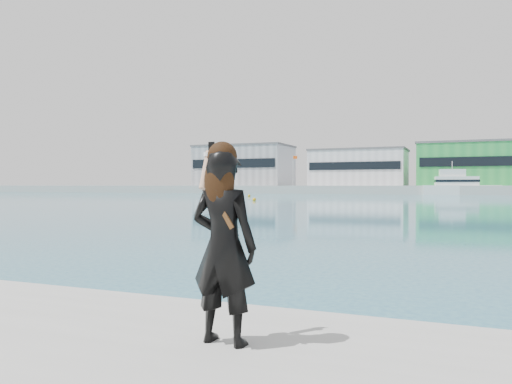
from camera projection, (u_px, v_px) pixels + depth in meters
far_quay at (448, 190)px, 124.98m from camera, size 320.00×40.00×2.00m
warehouse_grey_left at (244, 166)px, 143.79m from camera, size 26.52×16.36×11.50m
warehouse_white at (359, 168)px, 131.34m from camera, size 24.48×15.35×9.50m
warehouse_green at (484, 164)px, 120.01m from camera, size 30.60×16.36×10.50m
flagpole_left at (293, 168)px, 130.89m from camera, size 1.28×0.16×8.00m
motor_yacht at (458, 185)px, 107.55m from camera, size 16.03×6.32×7.28m
buoy_far at (249, 196)px, 92.19m from camera, size 0.50×0.50×0.50m
buoy_extra at (254, 201)px, 67.22m from camera, size 0.50×0.50×0.50m
woman at (223, 240)px, 4.06m from camera, size 0.60×0.41×1.67m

